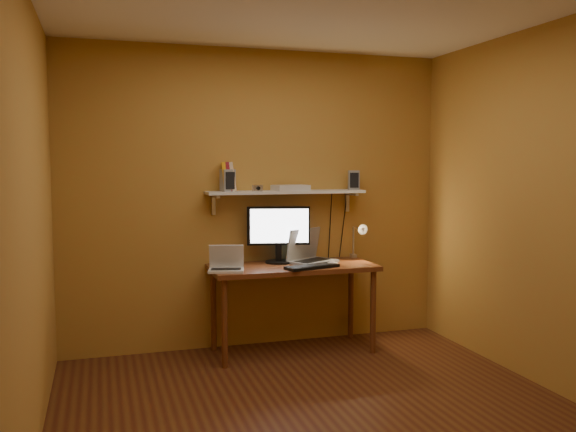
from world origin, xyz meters
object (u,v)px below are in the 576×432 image
object	(u,v)px
keyboard	(312,267)
shelf_camera	(258,188)
monitor	(279,231)
router	(290,188)
desk_lamp	(358,236)
speaker_left	(228,180)
speaker_right	(354,180)
desk	(293,275)
wall_shelf	(286,192)
mouse	(332,264)
netbook	(226,264)
laptop	(309,253)

from	to	relation	value
keyboard	shelf_camera	size ratio (longest dim) A/B	4.95
monitor	router	bearing A→B (deg)	28.11
monitor	router	world-z (taller)	router
monitor	desk_lamp	xyz separation A→B (m)	(0.74, -0.02, -0.07)
monitor	speaker_left	distance (m)	0.62
speaker_right	shelf_camera	size ratio (longest dim) A/B	1.86
desk_lamp	desk	bearing A→B (deg)	-169.19
speaker_right	router	world-z (taller)	speaker_right
wall_shelf	mouse	distance (m)	0.74
speaker_left	router	xyz separation A→B (m)	(0.55, -0.01, -0.07)
netbook	router	xyz separation A→B (m)	(0.63, 0.29, 0.59)
netbook	router	size ratio (longest dim) A/B	1.07
desk	mouse	xyz separation A→B (m)	(0.31, -0.14, 0.10)
desk_lamp	speaker_left	bearing A→B (deg)	177.12
monitor	shelf_camera	distance (m)	0.42
mouse	shelf_camera	size ratio (longest dim) A/B	1.09
keyboard	mouse	world-z (taller)	mouse
wall_shelf	desk_lamp	xyz separation A→B (m)	(0.66, -0.07, -0.40)
shelf_camera	monitor	bearing A→B (deg)	2.38
monitor	mouse	bearing A→B (deg)	-23.42
keyboard	laptop	bearing A→B (deg)	60.52
keyboard	speaker_right	distance (m)	0.96
laptop	shelf_camera	distance (m)	0.73
laptop	keyboard	distance (m)	0.32
keyboard	router	world-z (taller)	router
shelf_camera	router	size ratio (longest dim) A/B	0.31
mouse	speaker_left	world-z (taller)	speaker_left
monitor	speaker_left	world-z (taller)	speaker_left
netbook	shelf_camera	xyz separation A→B (m)	(0.32, 0.24, 0.59)
desk	monitor	bearing A→B (deg)	119.71
laptop	speaker_right	size ratio (longest dim) A/B	2.79
mouse	speaker_left	xyz separation A→B (m)	(-0.83, 0.32, 0.70)
desk_lamp	speaker_left	world-z (taller)	speaker_left
wall_shelf	keyboard	xyz separation A→B (m)	(0.11, -0.38, -0.60)
desk_lamp	speaker_right	world-z (taller)	speaker_right
desk	wall_shelf	world-z (taller)	wall_shelf
laptop	mouse	world-z (taller)	laptop
wall_shelf	shelf_camera	world-z (taller)	shelf_camera
speaker_right	shelf_camera	xyz separation A→B (m)	(-0.91, -0.06, -0.06)
desk_lamp	mouse	bearing A→B (deg)	-143.38
monitor	speaker_right	distance (m)	0.85
wall_shelf	laptop	world-z (taller)	wall_shelf
netbook	speaker_right	xyz separation A→B (m)	(1.24, 0.31, 0.65)
monitor	speaker_left	xyz separation A→B (m)	(-0.44, 0.04, 0.44)
keyboard	speaker_left	xyz separation A→B (m)	(-0.62, 0.38, 0.71)
wall_shelf	speaker_right	xyz separation A→B (m)	(0.64, 0.01, 0.10)
laptop	router	distance (m)	0.60
speaker_left	speaker_right	bearing A→B (deg)	-11.69
netbook	shelf_camera	bearing A→B (deg)	51.71
desk_lamp	keyboard	bearing A→B (deg)	-150.31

